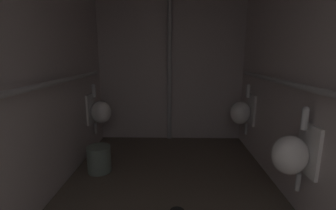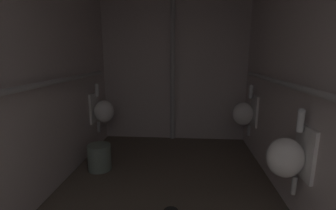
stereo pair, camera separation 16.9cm
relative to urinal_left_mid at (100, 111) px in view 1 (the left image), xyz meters
name	(u,v)px [view 1 (the left image)]	position (x,y,z in m)	size (l,w,h in m)	color
wall_left	(20,84)	(-0.18, -1.46, 0.59)	(0.06, 4.19, 2.41)	beige
wall_right	(321,84)	(2.28, -1.46, 0.59)	(0.06, 4.19, 2.41)	beige
wall_back	(171,69)	(1.05, 0.60, 0.59)	(2.52, 0.06, 2.41)	beige
urinal_left_mid	(100,111)	(0.00, 0.00, 0.00)	(0.32, 0.30, 0.76)	white
urinal_right_mid	(292,154)	(2.11, -1.49, 0.00)	(0.32, 0.30, 0.76)	white
urinal_right_far	(242,112)	(2.11, 0.00, 0.00)	(0.32, 0.30, 0.76)	white
supply_pipe_left	(31,88)	(-0.09, -1.47, 0.56)	(0.06, 3.41, 0.06)	#B2B2B2
supply_pipe_right	(310,89)	(2.19, -1.48, 0.56)	(0.06, 3.43, 0.06)	#B2B2B2
standpipe_back_wall	(169,69)	(1.03, 0.49, 0.59)	(0.07, 0.07, 2.36)	#B2B2B2
waste_bin	(99,159)	(0.17, -0.66, -0.45)	(0.29, 0.29, 0.33)	slate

